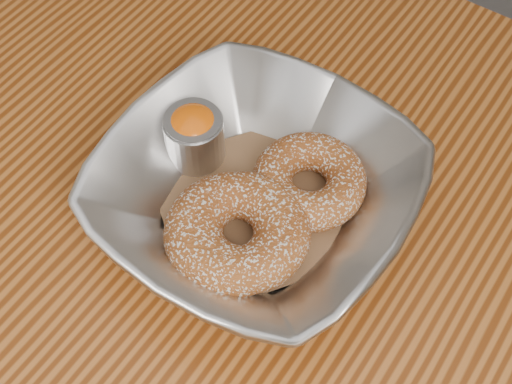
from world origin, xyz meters
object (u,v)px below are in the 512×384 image
Objects in this scene: donut_back at (309,181)px; serving_bowl at (256,193)px; ramekin at (194,135)px; table at (250,360)px; donut_front at (243,231)px; donut_extra at (233,233)px.

serving_bowl is at bearing -127.70° from donut_back.
serving_bowl is 0.07m from ramekin.
table is at bearing -37.50° from ramekin.
serving_bowl is 0.04m from donut_back.
donut_front is 0.10m from ramekin.
table is at bearing -41.78° from donut_extra.
serving_bowl is at bearing -12.08° from ramekin.
donut_front is 1.99× the size of ramekin.
table is 0.15m from serving_bowl.
ramekin reaches higher than table.
serving_bowl is (-0.04, 0.07, 0.13)m from table.
donut_front is (-0.03, 0.04, 0.13)m from table.
donut_front is at bearing 45.33° from donut_extra.
donut_back is at bearing 99.14° from table.
serving_bowl is 0.04m from donut_extra.
ramekin is at bearing -168.65° from donut_back.
donut_front is at bearing -71.01° from serving_bowl.
ramekin reaches higher than donut_extra.
table is 0.17m from donut_back.
donut_back reaches higher than table.
table is 0.14m from donut_front.
donut_back is 0.10m from ramekin.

